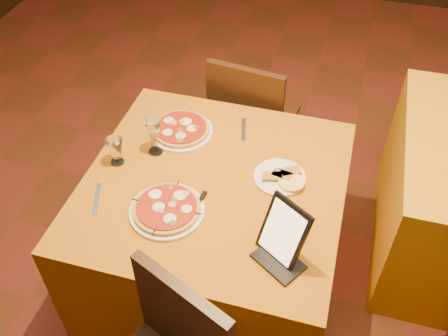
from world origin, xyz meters
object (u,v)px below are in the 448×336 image
(main_table, at_px, (215,235))
(pizza_near, at_px, (167,210))
(water_glass, at_px, (116,152))
(chair_main_far, at_px, (255,119))
(wine_glass, at_px, (154,136))
(pizza_far, at_px, (181,130))
(tablet, at_px, (284,231))

(main_table, distance_m, pizza_near, 0.47)
(main_table, relative_size, water_glass, 8.46)
(main_table, height_order, chair_main_far, chair_main_far)
(water_glass, bearing_deg, wine_glass, 38.88)
(chair_main_far, xyz_separation_m, pizza_near, (-0.13, -1.04, 0.31))
(chair_main_far, relative_size, water_glass, 7.00)
(pizza_far, relative_size, tablet, 1.23)
(chair_main_far, bearing_deg, wine_glass, 74.37)
(chair_main_far, height_order, water_glass, chair_main_far)
(main_table, height_order, pizza_near, pizza_near)
(main_table, bearing_deg, pizza_near, -121.15)
(wine_glass, relative_size, tablet, 0.78)
(main_table, xyz_separation_m, pizza_far, (-0.24, 0.26, 0.39))
(tablet, bearing_deg, pizza_far, 169.35)
(chair_main_far, bearing_deg, water_glass, 69.30)
(pizza_far, bearing_deg, chair_main_far, 66.66)
(pizza_near, xyz_separation_m, tablet, (0.48, -0.07, 0.10))
(pizza_near, relative_size, tablet, 1.25)
(chair_main_far, bearing_deg, pizza_near, 90.29)
(pizza_far, bearing_deg, pizza_near, -77.25)
(chair_main_far, relative_size, wine_glass, 4.79)
(pizza_far, xyz_separation_m, tablet, (0.59, -0.55, 0.10))
(main_table, xyz_separation_m, wine_glass, (-0.31, 0.11, 0.47))
(tablet, bearing_deg, main_table, 173.00)
(chair_main_far, xyz_separation_m, pizza_far, (-0.24, -0.56, 0.31))
(pizza_far, xyz_separation_m, water_glass, (-0.20, -0.27, 0.05))
(tablet, bearing_deg, chair_main_far, 139.76)
(wine_glass, bearing_deg, main_table, -18.97)
(water_glass, xyz_separation_m, tablet, (0.79, -0.28, 0.06))
(pizza_far, bearing_deg, main_table, -47.63)
(water_glass, bearing_deg, main_table, 0.75)
(chair_main_far, height_order, wine_glass, wine_glass)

